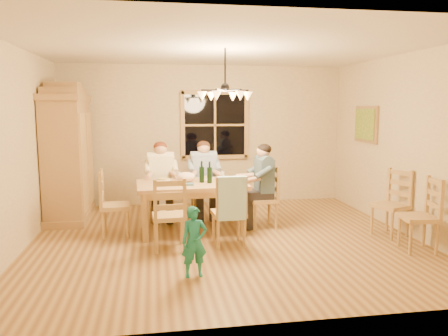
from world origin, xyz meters
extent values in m
plane|color=brown|center=(0.00, 0.00, 0.00)|extent=(5.50, 5.50, 0.00)
cube|color=white|center=(0.00, 0.00, 2.70)|extent=(5.50, 5.00, 0.02)
cube|color=#C5AE8B|center=(0.00, 2.50, 1.35)|extent=(5.50, 0.02, 2.70)
cube|color=#C5AE8B|center=(-2.75, 0.00, 1.35)|extent=(0.02, 5.00, 2.70)
cube|color=#C5AE8B|center=(2.75, 0.00, 1.35)|extent=(0.02, 5.00, 2.70)
cube|color=black|center=(0.20, 2.48, 1.55)|extent=(1.20, 0.03, 1.20)
cube|color=#9F7C46|center=(0.20, 2.46, 1.55)|extent=(1.30, 0.06, 1.30)
cube|color=#A38147|center=(2.72, 1.20, 1.60)|extent=(0.04, 0.78, 0.64)
cube|color=#1E6B2D|center=(2.69, 1.20, 1.60)|extent=(0.02, 0.68, 0.54)
cylinder|color=black|center=(0.00, 0.00, 2.44)|extent=(0.02, 0.02, 0.53)
sphere|color=black|center=(0.00, 0.00, 2.17)|extent=(0.12, 0.12, 0.12)
cylinder|color=black|center=(0.16, 0.00, 2.13)|extent=(0.34, 0.02, 0.02)
cone|color=#FFB259|center=(0.32, 0.00, 2.05)|extent=(0.13, 0.13, 0.12)
cylinder|color=black|center=(0.08, 0.14, 2.13)|extent=(0.19, 0.31, 0.02)
cone|color=#FFB259|center=(0.16, 0.28, 2.05)|extent=(0.13, 0.13, 0.12)
cylinder|color=black|center=(-0.08, 0.14, 2.13)|extent=(0.19, 0.31, 0.02)
cone|color=#FFB259|center=(-0.16, 0.28, 2.05)|extent=(0.13, 0.13, 0.12)
cylinder|color=black|center=(-0.16, 0.00, 2.13)|extent=(0.34, 0.02, 0.02)
cone|color=#FFB259|center=(-0.32, 0.00, 2.05)|extent=(0.13, 0.13, 0.12)
cylinder|color=black|center=(-0.08, -0.14, 2.13)|extent=(0.19, 0.31, 0.02)
cone|color=#FFB259|center=(-0.16, -0.28, 2.05)|extent=(0.13, 0.13, 0.12)
cylinder|color=black|center=(0.08, -0.14, 2.13)|extent=(0.19, 0.31, 0.02)
cone|color=#FFB259|center=(0.16, -0.28, 2.05)|extent=(0.13, 0.13, 0.12)
cube|color=#A38147|center=(-2.43, 1.60, 1.00)|extent=(0.60, 1.30, 2.00)
cube|color=#A38147|center=(-2.43, 1.60, 2.05)|extent=(0.66, 1.40, 0.10)
cube|color=#A38147|center=(-2.43, 1.60, 2.15)|extent=(0.58, 1.00, 0.12)
cube|color=#A38147|center=(-2.43, 1.60, 2.25)|extent=(0.52, 0.55, 0.10)
cube|color=#9F7C46|center=(-2.12, 1.27, 1.00)|extent=(0.03, 0.55, 1.60)
cube|color=#9F7C46|center=(-2.12, 1.93, 1.00)|extent=(0.03, 0.55, 1.60)
cube|color=#A38147|center=(-2.43, 1.60, 0.06)|extent=(0.66, 1.40, 0.12)
cube|color=#AB774C|center=(-0.44, 0.50, 0.73)|extent=(1.68, 1.08, 0.06)
cube|color=#9F7C46|center=(-0.44, 0.50, 0.65)|extent=(1.52, 0.92, 0.10)
cylinder|color=#9F7C46|center=(-1.13, 0.06, 0.35)|extent=(0.09, 0.09, 0.70)
cylinder|color=#9F7C46|center=(0.30, 0.13, 0.35)|extent=(0.09, 0.09, 0.70)
cylinder|color=#9F7C46|center=(-1.17, 0.86, 0.35)|extent=(0.09, 0.09, 0.70)
cylinder|color=#9F7C46|center=(0.26, 0.93, 0.35)|extent=(0.09, 0.09, 0.70)
cube|color=#9F7C46|center=(-0.88, 1.25, 0.45)|extent=(0.46, 0.44, 0.06)
cube|color=#9F7C46|center=(-0.88, 1.25, 0.72)|extent=(0.38, 0.07, 0.54)
cube|color=#9F7C46|center=(-0.16, 1.28, 0.45)|extent=(0.46, 0.44, 0.06)
cube|color=#9F7C46|center=(-0.16, 1.28, 0.72)|extent=(0.38, 0.07, 0.54)
cube|color=#9F7C46|center=(-0.81, -0.29, 0.45)|extent=(0.46, 0.44, 0.06)
cube|color=#9F7C46|center=(-0.81, -0.29, 0.72)|extent=(0.38, 0.07, 0.54)
cube|color=#9F7C46|center=(0.01, -0.25, 0.45)|extent=(0.46, 0.44, 0.06)
cube|color=#9F7C46|center=(0.01, -0.25, 0.72)|extent=(0.38, 0.07, 0.54)
cube|color=#9F7C46|center=(-1.57, 0.44, 0.45)|extent=(0.44, 0.46, 0.06)
cube|color=#9F7C46|center=(-1.57, 0.44, 0.72)|extent=(0.07, 0.38, 0.54)
cube|color=#9F7C46|center=(0.69, 0.55, 0.45)|extent=(0.44, 0.46, 0.06)
cube|color=#9F7C46|center=(0.69, 0.55, 0.72)|extent=(0.07, 0.38, 0.54)
cube|color=beige|center=(-0.88, 1.25, 0.84)|extent=(0.41, 0.24, 0.52)
cube|color=#262328|center=(-0.88, 1.25, 0.53)|extent=(0.40, 0.44, 0.14)
sphere|color=tan|center=(-0.88, 1.25, 1.22)|extent=(0.21, 0.21, 0.21)
ellipsoid|color=#592614|center=(-0.88, 1.25, 1.25)|extent=(0.22, 0.22, 0.17)
cube|color=#355A92|center=(-0.16, 1.28, 0.84)|extent=(0.41, 0.24, 0.52)
cube|color=#262328|center=(-0.16, 1.28, 0.53)|extent=(0.40, 0.44, 0.14)
sphere|color=tan|center=(-0.16, 1.28, 1.22)|extent=(0.21, 0.21, 0.21)
ellipsoid|color=#381E11|center=(-0.16, 1.28, 1.25)|extent=(0.22, 0.22, 0.17)
cube|color=#435A6B|center=(0.69, 0.55, 0.84)|extent=(0.24, 0.41, 0.52)
cube|color=#262328|center=(0.69, 0.55, 0.53)|extent=(0.44, 0.40, 0.14)
sphere|color=tan|center=(0.69, 0.55, 1.22)|extent=(0.21, 0.21, 0.21)
ellipsoid|color=black|center=(0.69, 0.55, 1.25)|extent=(0.22, 0.22, 0.17)
cube|color=#ABD9E7|center=(0.02, -0.44, 0.70)|extent=(0.38, 0.12, 0.58)
cylinder|color=black|center=(-0.28, 0.51, 0.93)|extent=(0.08, 0.08, 0.33)
cylinder|color=black|center=(-0.17, 0.44, 0.93)|extent=(0.08, 0.08, 0.33)
cylinder|color=white|center=(-0.86, 0.78, 0.77)|extent=(0.26, 0.26, 0.02)
cylinder|color=white|center=(-0.18, 0.82, 0.77)|extent=(0.26, 0.26, 0.02)
cylinder|color=white|center=(0.10, 0.56, 0.77)|extent=(0.26, 0.26, 0.02)
cylinder|color=silver|center=(-0.62, 0.70, 0.83)|extent=(0.06, 0.06, 0.14)
cylinder|color=silver|center=(0.07, 0.68, 0.83)|extent=(0.06, 0.06, 0.14)
ellipsoid|color=#C9B886|center=(0.12, 0.23, 0.82)|extent=(0.20, 0.20, 0.11)
cube|color=#476B83|center=(-0.52, 0.29, 0.78)|extent=(0.19, 0.15, 0.03)
ellipsoid|color=beige|center=(-0.51, 0.58, 0.84)|extent=(0.28, 0.22, 0.15)
imported|color=#1B7C75|center=(-0.56, -1.30, 0.40)|extent=(0.32, 0.23, 0.81)
cube|color=#9F7C46|center=(2.45, -0.89, 0.45)|extent=(0.48, 0.50, 0.06)
cube|color=#9F7C46|center=(2.45, -0.89, 0.72)|extent=(0.11, 0.38, 0.54)
cube|color=#9F7C46|center=(2.45, -0.18, 0.45)|extent=(0.55, 0.56, 0.06)
cube|color=#9F7C46|center=(2.45, -0.18, 0.72)|extent=(0.19, 0.37, 0.54)
camera|label=1|loc=(-0.98, -6.02, 1.90)|focal=35.00mm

